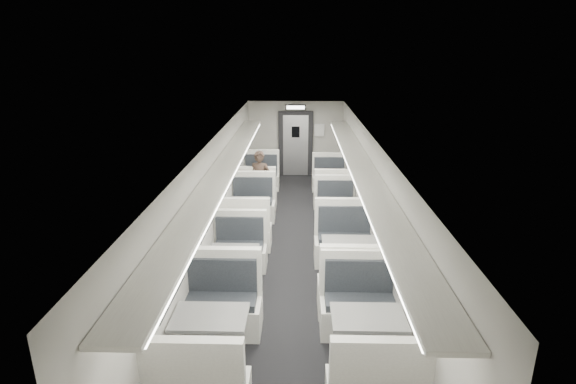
# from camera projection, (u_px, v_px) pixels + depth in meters

# --- Properties ---
(room) EXTENTS (3.24, 12.24, 2.64)m
(room) POSITION_uv_depth(u_px,v_px,m) (293.00, 200.00, 8.70)
(room) COLOR black
(room) RESTS_ON ground
(booth_left_a) EXTENTS (1.05, 2.13, 1.14)m
(booth_left_a) POSITION_uv_depth(u_px,v_px,m) (259.00, 184.00, 12.47)
(booth_left_a) COLOR white
(booth_left_a) RESTS_ON room
(booth_left_b) EXTENTS (1.07, 2.18, 1.16)m
(booth_left_b) POSITION_uv_depth(u_px,v_px,m) (249.00, 216.00, 10.09)
(booth_left_b) COLOR white
(booth_left_b) RESTS_ON room
(booth_left_c) EXTENTS (1.01, 2.06, 1.10)m
(booth_left_c) POSITION_uv_depth(u_px,v_px,m) (234.00, 268.00, 7.76)
(booth_left_c) COLOR white
(booth_left_c) RESTS_ON room
(booth_left_d) EXTENTS (1.14, 2.32, 1.24)m
(booth_left_d) POSITION_uv_depth(u_px,v_px,m) (211.00, 342.00, 5.76)
(booth_left_d) COLOR white
(booth_left_d) RESTS_ON room
(booth_right_a) EXTENTS (0.99, 2.01, 1.07)m
(booth_right_a) POSITION_uv_depth(u_px,v_px,m) (331.00, 185.00, 12.43)
(booth_right_a) COLOR white
(booth_right_a) RESTS_ON room
(booth_right_b) EXTENTS (0.98, 1.99, 1.06)m
(booth_right_b) POSITION_uv_depth(u_px,v_px,m) (338.00, 216.00, 10.21)
(booth_right_b) COLOR white
(booth_right_b) RESTS_ON room
(booth_right_c) EXTENTS (1.15, 2.33, 1.25)m
(booth_right_c) POSITION_uv_depth(u_px,v_px,m) (349.00, 263.00, 7.86)
(booth_right_c) COLOR white
(booth_right_c) RESTS_ON room
(booth_right_d) EXTENTS (1.13, 2.28, 1.22)m
(booth_right_d) POSITION_uv_depth(u_px,v_px,m) (367.00, 342.00, 5.77)
(booth_right_d) COLOR white
(booth_right_d) RESTS_ON room
(passenger) EXTENTS (0.63, 0.48, 1.56)m
(passenger) POSITION_uv_depth(u_px,v_px,m) (260.00, 181.00, 11.34)
(passenger) COLOR black
(passenger) RESTS_ON room
(window_a) EXTENTS (0.02, 1.18, 0.84)m
(window_a) POSITION_uv_depth(u_px,v_px,m) (239.00, 152.00, 11.92)
(window_a) COLOR black
(window_a) RESTS_ON room
(window_b) EXTENTS (0.02, 1.18, 0.84)m
(window_b) POSITION_uv_depth(u_px,v_px,m) (226.00, 175.00, 9.83)
(window_b) COLOR black
(window_b) RESTS_ON room
(window_c) EXTENTS (0.02, 1.18, 0.84)m
(window_c) POSITION_uv_depth(u_px,v_px,m) (206.00, 210.00, 7.73)
(window_c) COLOR black
(window_c) RESTS_ON room
(window_d) EXTENTS (0.02, 1.18, 0.84)m
(window_d) POSITION_uv_depth(u_px,v_px,m) (171.00, 270.00, 5.64)
(window_d) COLOR black
(window_d) RESTS_ON room
(luggage_rack_left) EXTENTS (0.46, 10.40, 0.09)m
(luggage_rack_left) POSITION_uv_depth(u_px,v_px,m) (225.00, 167.00, 8.22)
(luggage_rack_left) COLOR white
(luggage_rack_left) RESTS_ON room
(luggage_rack_right) EXTENTS (0.46, 10.40, 0.09)m
(luggage_rack_right) POSITION_uv_depth(u_px,v_px,m) (361.00, 168.00, 8.16)
(luggage_rack_right) COLOR white
(luggage_rack_right) RESTS_ON room
(vestibule_door) EXTENTS (1.10, 0.13, 2.10)m
(vestibule_door) POSITION_uv_depth(u_px,v_px,m) (296.00, 144.00, 14.39)
(vestibule_door) COLOR black
(vestibule_door) RESTS_ON room
(exit_sign) EXTENTS (0.62, 0.12, 0.16)m
(exit_sign) POSITION_uv_depth(u_px,v_px,m) (296.00, 107.00, 13.54)
(exit_sign) COLOR black
(exit_sign) RESTS_ON room
(wall_notice) EXTENTS (0.32, 0.02, 0.40)m
(wall_notice) POSITION_uv_depth(u_px,v_px,m) (319.00, 130.00, 14.21)
(wall_notice) COLOR silver
(wall_notice) RESTS_ON room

